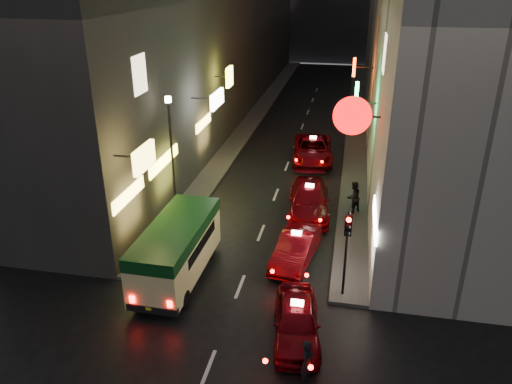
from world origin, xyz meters
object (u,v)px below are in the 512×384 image
Objects in this scene: minibus at (177,245)px; pedestrian_crossing at (308,361)px; traffic_light at (347,237)px; taxi_near at (297,318)px; lamp_post at (172,153)px.

pedestrian_crossing is at bearing -39.46° from minibus.
traffic_light reaches higher than minibus.
taxi_near is 2.78× the size of pedestrian_crossing.
minibus is 1.12× the size of taxi_near.
traffic_light is (6.58, -0.15, 1.15)m from minibus.
pedestrian_crossing is 0.52× the size of traffic_light.
lamp_post is (-1.62, 4.38, 2.19)m from minibus.
lamp_post reaches higher than minibus.
taxi_near is at bearing 28.34° from pedestrian_crossing.
taxi_near is at bearing -120.66° from traffic_light.
minibus is at bearing 63.27° from pedestrian_crossing.
pedestrian_crossing is at bearing -51.12° from lamp_post.
lamp_post is at bearing 133.86° from taxi_near.
minibus is at bearing -69.68° from lamp_post.
traffic_light reaches higher than taxi_near.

